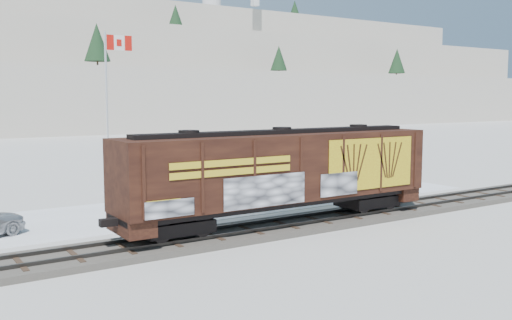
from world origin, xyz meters
TOP-DOWN VIEW (x-y plane):
  - ground at (0.00, 0.00)m, footprint 500.00×500.00m
  - rail_track at (0.00, 0.00)m, footprint 50.00×3.40m
  - parking_strip at (0.00, 7.50)m, footprint 40.00×8.00m
  - hopper_railcar at (1.96, -0.01)m, footprint 16.39×3.06m
  - flagpole at (-1.27, 15.34)m, footprint 2.30×0.90m
  - car_white at (1.57, 5.54)m, footprint 5.16×3.20m
  - car_dark at (8.48, 7.27)m, footprint 5.04×2.74m

SIDE VIEW (x-z plane):
  - ground at x=0.00m, z-range 0.00..0.00m
  - parking_strip at x=0.00m, z-range 0.00..0.03m
  - rail_track at x=0.00m, z-range -0.07..0.36m
  - car_dark at x=8.48m, z-range 0.03..1.42m
  - car_white at x=1.57m, z-range 0.03..1.64m
  - hopper_railcar at x=1.96m, z-range 0.68..5.10m
  - flagpole at x=-1.27m, z-range -1.45..9.27m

